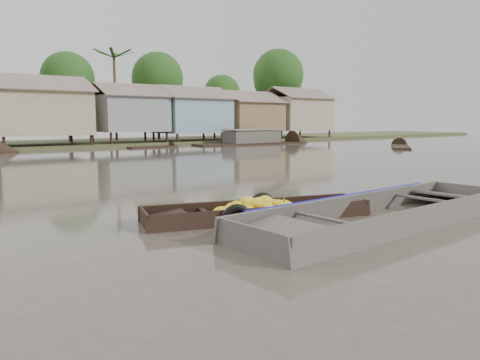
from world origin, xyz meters
TOP-DOWN VIEW (x-y plane):
  - ground at (0.00, 0.00)m, footprint 120.00×120.00m
  - riverbank at (3.03, 31.86)m, footprint 120.00×12.47m
  - banana_boat at (-0.28, 0.51)m, footprint 5.17×2.62m
  - viewer_boat at (1.68, -1.41)m, footprint 7.64×2.31m
  - distant_boats at (13.13, 24.20)m, footprint 48.29×16.29m

SIDE VIEW (x-z plane):
  - ground at x=0.00m, z-range 0.00..0.00m
  - viewer_boat at x=1.68m, z-range -0.24..0.37m
  - banana_boat at x=-0.28m, z-range -0.23..0.48m
  - distant_boats at x=13.13m, z-range -0.49..0.88m
  - riverbank at x=3.03m, z-range -2.04..8.18m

